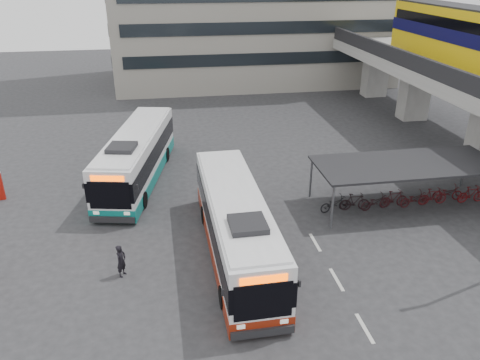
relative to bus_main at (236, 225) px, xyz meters
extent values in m
plane|color=#28282B|center=(1.48, 0.34, -1.55)|extent=(120.00, 120.00, 0.00)
cube|color=gray|center=(18.48, 18.34, 0.75)|extent=(2.20, 1.60, 4.60)
cube|color=gray|center=(18.48, 26.34, 0.75)|extent=(2.20, 1.60, 4.60)
cube|color=gray|center=(18.48, 12.34, 3.50)|extent=(8.00, 32.00, 0.90)
cube|color=black|center=(14.73, 12.34, 4.50)|extent=(0.35, 32.00, 1.10)
cylinder|color=#595B60|center=(5.18, 5.14, -0.35)|extent=(0.12, 0.12, 2.40)
cylinder|color=#595B60|center=(14.78, 5.14, -0.35)|extent=(0.12, 0.12, 2.40)
cylinder|color=#595B60|center=(5.18, 1.54, -0.35)|extent=(0.12, 0.12, 2.40)
cube|color=black|center=(9.98, 3.34, 0.93)|extent=(10.00, 4.00, 0.12)
imported|color=black|center=(5.98, 3.34, -1.09)|extent=(1.71, 0.60, 0.90)
imported|color=black|center=(7.12, 3.34, -1.05)|extent=(1.66, 0.47, 1.00)
imported|color=black|center=(8.26, 3.34, -1.09)|extent=(1.71, 0.60, 0.90)
imported|color=black|center=(9.41, 3.34, -1.05)|extent=(1.66, 0.47, 1.00)
imported|color=#350C0F|center=(10.55, 3.34, -1.09)|extent=(1.71, 0.60, 0.90)
imported|color=#3F0C0F|center=(11.69, 3.34, -1.05)|extent=(1.66, 0.47, 1.00)
imported|color=#490C0F|center=(12.84, 3.34, -1.09)|extent=(1.71, 0.60, 0.90)
imported|color=#540C0F|center=(13.98, 3.34, -1.05)|extent=(1.66, 0.47, 1.00)
cube|color=beige|center=(3.98, -5.66, -1.54)|extent=(0.15, 1.60, 0.01)
cube|color=beige|center=(3.98, -2.66, -1.54)|extent=(0.15, 1.60, 0.01)
cube|color=beige|center=(3.98, 0.34, -1.54)|extent=(0.15, 1.60, 0.01)
cube|color=white|center=(0.00, 0.02, 0.16)|extent=(2.54, 11.25, 2.57)
cube|color=maroon|center=(0.00, 0.02, -1.03)|extent=(2.58, 11.29, 0.70)
cube|color=black|center=(0.00, 0.02, 0.28)|extent=(2.60, 11.27, 1.08)
cube|color=#FA4A00|center=(0.08, -5.59, 1.12)|extent=(1.67, 0.10, 0.28)
cube|color=black|center=(0.04, -2.79, 1.65)|extent=(1.45, 1.52, 0.26)
cylinder|color=black|center=(-1.06, -3.59, -1.08)|extent=(0.29, 0.94, 0.94)
cylinder|color=black|center=(1.07, 3.17, -1.08)|extent=(0.29, 0.94, 0.94)
cube|color=white|center=(-4.70, 9.18, 0.18)|extent=(4.71, 11.63, 2.61)
cube|color=#0C6D66|center=(-4.70, 9.18, -1.02)|extent=(4.76, 11.67, 0.71)
cube|color=black|center=(-4.70, 9.18, 0.30)|extent=(4.77, 11.66, 1.09)
cube|color=#FA4A00|center=(-5.87, 3.61, 1.16)|extent=(1.67, 0.43, 0.28)
cube|color=black|center=(-5.29, 6.40, 1.70)|extent=(1.73, 1.78, 0.27)
cylinder|color=black|center=(-6.55, 5.85, -1.07)|extent=(0.47, 0.99, 0.95)
cylinder|color=black|center=(-2.94, 12.06, -1.07)|extent=(0.47, 0.99, 0.95)
imported|color=black|center=(-5.12, -0.83, -0.79)|extent=(0.58, 0.65, 1.51)
camera|label=1|loc=(-2.83, -18.20, 10.82)|focal=35.00mm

